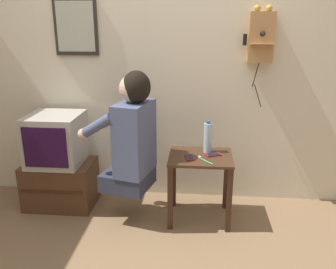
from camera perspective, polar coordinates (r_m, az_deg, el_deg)
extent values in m
cube|color=beige|center=(3.15, -0.32, 11.94)|extent=(6.80, 0.05, 2.55)
cube|color=#422819|center=(2.88, 5.24, -3.64)|extent=(0.51, 0.43, 0.02)
cube|color=#382215|center=(2.83, 0.35, -10.19)|extent=(0.04, 0.04, 0.54)
cube|color=#382215|center=(2.83, 9.79, -10.43)|extent=(0.04, 0.04, 0.54)
cube|color=#382215|center=(3.17, 0.92, -6.99)|extent=(0.04, 0.04, 0.54)
cube|color=#382215|center=(3.17, 9.29, -7.21)|extent=(0.04, 0.04, 0.54)
cube|color=#2D3347|center=(2.95, -6.45, -7.05)|extent=(0.44, 0.44, 0.14)
cube|color=#4C567A|center=(2.79, -5.37, -0.61)|extent=(0.31, 0.42, 0.57)
sphere|color=#DBAD8E|center=(2.69, -5.61, 7.36)|extent=(0.21, 0.21, 0.21)
ellipsoid|color=black|center=(2.67, -5.09, 7.61)|extent=(0.26, 0.27, 0.25)
cylinder|color=#4C567A|center=(2.72, -11.34, 1.36)|extent=(0.30, 0.14, 0.22)
cylinder|color=#4C567A|center=(2.99, -8.25, 3.03)|extent=(0.30, 0.14, 0.22)
sphere|color=#DBAD8E|center=(2.80, -13.43, 0.07)|extent=(0.09, 0.09, 0.09)
sphere|color=#DBAD8E|center=(3.07, -10.25, 1.81)|extent=(0.09, 0.09, 0.09)
cube|color=#51331E|center=(3.36, -16.81, -7.55)|extent=(0.60, 0.40, 0.41)
cube|color=#392315|center=(3.18, -18.18, -8.76)|extent=(0.54, 0.01, 0.02)
cube|color=#ADA89E|center=(3.21, -17.56, -0.70)|extent=(0.44, 0.44, 0.43)
cube|color=#280F33|center=(3.02, -19.14, -2.04)|extent=(0.36, 0.01, 0.34)
cube|color=#AD7A47|center=(3.08, 14.66, 14.87)|extent=(0.20, 0.11, 0.40)
cube|color=#AD7A47|center=(3.00, 14.84, 13.84)|extent=(0.18, 0.07, 0.03)
sphere|color=#B79338|center=(3.06, 14.15, 19.04)|extent=(0.06, 0.06, 0.06)
sphere|color=#B79338|center=(3.07, 15.92, 18.90)|extent=(0.06, 0.06, 0.06)
cone|color=black|center=(2.98, 15.03, 15.33)|extent=(0.04, 0.05, 0.04)
cylinder|color=black|center=(3.06, 12.23, 14.65)|extent=(0.03, 0.03, 0.09)
cylinder|color=black|center=(3.09, 13.90, 9.36)|extent=(0.04, 0.04, 0.22)
cylinder|color=black|center=(3.13, 14.19, 6.08)|extent=(0.07, 0.06, 0.19)
cube|color=#2D2823|center=(3.26, -14.56, 16.41)|extent=(0.38, 0.02, 0.48)
cube|color=#A8AD99|center=(3.25, -14.65, 16.40)|extent=(0.32, 0.01, 0.41)
cube|color=maroon|center=(2.82, 3.44, -3.67)|extent=(0.09, 0.13, 0.01)
cube|color=black|center=(2.82, 3.44, -3.55)|extent=(0.07, 0.11, 0.00)
cube|color=maroon|center=(2.89, 7.27, -3.23)|extent=(0.14, 0.10, 0.01)
cube|color=black|center=(2.89, 7.27, -3.12)|extent=(0.11, 0.09, 0.00)
cylinder|color=#ADC6DB|center=(2.92, 6.39, -0.54)|extent=(0.07, 0.07, 0.24)
cylinder|color=#2D4C8C|center=(2.88, 6.48, 1.97)|extent=(0.04, 0.04, 0.02)
cylinder|color=#4CBF66|center=(2.76, 6.04, -4.24)|extent=(0.11, 0.13, 0.01)
cube|color=white|center=(2.80, 5.12, -3.62)|extent=(0.03, 0.03, 0.01)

